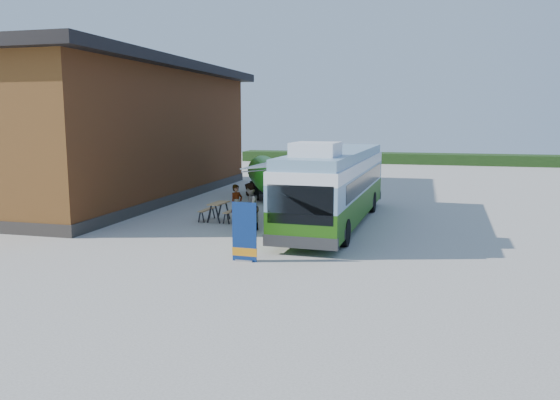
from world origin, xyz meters
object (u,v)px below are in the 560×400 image
(person_b, at_px, (249,207))
(banner, at_px, (244,237))
(picnic_table, at_px, (219,207))
(person_a, at_px, (237,204))
(slurry_tanker, at_px, (266,175))
(bus, at_px, (335,184))

(person_b, bearing_deg, banner, 21.06)
(picnic_table, xyz_separation_m, person_b, (1.97, -1.74, 0.36))
(person_a, xyz_separation_m, slurry_tanker, (-0.92, 7.76, 0.45))
(bus, distance_m, picnic_table, 5.17)
(person_a, bearing_deg, slurry_tanker, 38.04)
(bus, xyz_separation_m, person_b, (-3.05, -2.32, -0.75))
(person_b, distance_m, slurry_tanker, 9.52)
(bus, distance_m, slurry_tanker, 8.62)
(picnic_table, bearing_deg, slurry_tanker, 93.85)
(bus, height_order, slurry_tanker, bus)
(bus, relative_size, person_a, 7.13)
(banner, height_order, person_a, banner)
(bus, relative_size, picnic_table, 7.84)
(person_b, bearing_deg, slurry_tanker, -162.70)
(person_b, xyz_separation_m, slurry_tanker, (-1.99, 9.31, 0.31))
(banner, height_order, picnic_table, banner)
(bus, distance_m, banner, 7.01)
(bus, relative_size, banner, 6.30)
(banner, distance_m, slurry_tanker, 14.08)
(person_a, distance_m, person_b, 1.89)
(slurry_tanker, bearing_deg, picnic_table, -112.40)
(picnic_table, xyz_separation_m, slurry_tanker, (-0.02, 7.56, 0.68))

